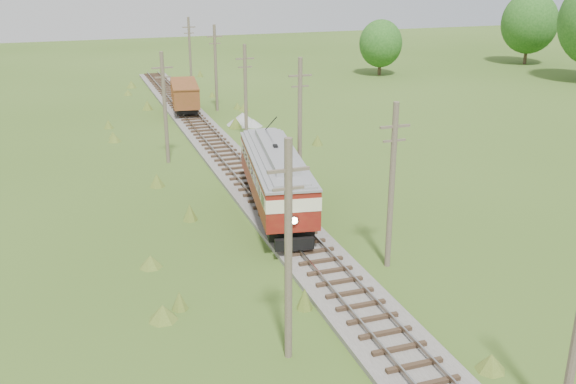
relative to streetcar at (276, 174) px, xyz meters
name	(u,v)px	position (x,y,z in m)	size (l,w,h in m)	color
railbed_main	(244,177)	(0.00, 7.49, -2.51)	(3.60, 96.00, 0.57)	#605B54
streetcar	(276,174)	(0.00, 0.00, 0.00)	(4.97, 12.93, 5.84)	black
gondola	(185,95)	(0.00, 30.31, -0.72)	(3.55, 8.19, 2.63)	black
gravel_pile	(244,119)	(4.46, 23.50, -2.15)	(3.24, 3.44, 1.18)	gray
utility_pole_r_2	(392,185)	(3.30, -8.51, 1.72)	(1.60, 0.30, 8.60)	brown
utility_pole_r_3	(300,123)	(3.20, 4.49, 1.93)	(1.60, 0.30, 9.00)	brown
utility_pole_r_4	(246,93)	(3.00, 17.49, 1.62)	(1.60, 0.30, 8.40)	brown
utility_pole_r_5	(216,67)	(3.40, 30.49, 1.88)	(1.60, 0.30, 8.90)	brown
utility_pole_r_6	(190,53)	(3.20, 43.49, 1.78)	(1.60, 0.30, 8.70)	brown
utility_pole_l_a	(288,251)	(-4.20, -14.51, 1.93)	(1.60, 0.30, 9.00)	brown
utility_pole_l_b	(165,107)	(-4.50, 13.49, 1.72)	(1.60, 0.30, 8.60)	brown
tree_right_5	(529,23)	(56.00, 47.49, 3.49)	(8.40, 8.40, 10.82)	#38281C
tree_mid_b	(381,43)	(30.00, 45.49, 1.63)	(5.88, 5.88, 7.57)	#38281C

